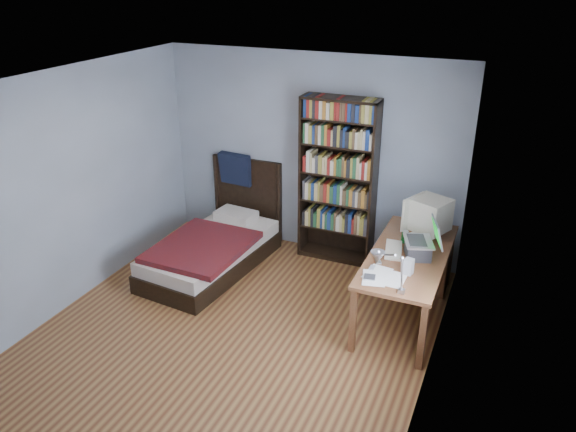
% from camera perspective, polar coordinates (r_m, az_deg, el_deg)
% --- Properties ---
extents(room, '(4.20, 4.24, 2.50)m').
position_cam_1_polar(room, '(5.19, -5.75, -0.47)').
color(room, brown).
rests_on(room, ground).
extents(desk, '(0.75, 1.73, 0.73)m').
position_cam_1_polar(desk, '(6.40, 12.87, -4.28)').
color(desk, brown).
rests_on(desk, floor).
extents(crt_monitor, '(0.50, 0.46, 0.44)m').
position_cam_1_polar(crt_monitor, '(6.15, 14.06, 0.13)').
color(crt_monitor, beige).
rests_on(crt_monitor, desk).
extents(laptop, '(0.45, 0.42, 0.43)m').
position_cam_1_polar(laptop, '(5.74, 13.27, -3.02)').
color(laptop, '#2D2D30').
rests_on(laptop, desk).
extents(desk_lamp, '(0.23, 0.51, 0.60)m').
position_cam_1_polar(desk_lamp, '(4.63, 9.53, -4.52)').
color(desk_lamp, '#99999E').
rests_on(desk_lamp, desk).
extents(keyboard, '(0.24, 0.44, 0.04)m').
position_cam_1_polar(keyboard, '(5.84, 10.66, -3.41)').
color(keyboard, '#BEB89E').
rests_on(keyboard, desk).
extents(speaker, '(0.09, 0.09, 0.16)m').
position_cam_1_polar(speaker, '(5.42, 12.16, -5.04)').
color(speaker, '#939396').
rests_on(speaker, desk).
extents(soda_can, '(0.07, 0.07, 0.13)m').
position_cam_1_polar(soda_can, '(6.02, 11.77, -2.08)').
color(soda_can, '#073919').
rests_on(soda_can, desk).
extents(mouse, '(0.06, 0.11, 0.04)m').
position_cam_1_polar(mouse, '(6.07, 12.54, -2.44)').
color(mouse, silver).
rests_on(mouse, desk).
extents(phone_silver, '(0.09, 0.11, 0.02)m').
position_cam_1_polar(phone_silver, '(5.61, 9.12, -4.54)').
color(phone_silver, '#ADADB1').
rests_on(phone_silver, desk).
extents(phone_grey, '(0.05, 0.09, 0.02)m').
position_cam_1_polar(phone_grey, '(5.48, 8.53, -5.24)').
color(phone_grey, '#939396').
rests_on(phone_grey, desk).
extents(external_drive, '(0.12, 0.12, 0.02)m').
position_cam_1_polar(external_drive, '(5.31, 8.28, -6.23)').
color(external_drive, '#939396').
rests_on(external_drive, desk).
extents(bookshelf, '(0.92, 0.30, 2.04)m').
position_cam_1_polar(bookshelf, '(6.79, 5.08, 3.53)').
color(bookshelf, black).
rests_on(bookshelf, floor).
extents(bed, '(1.10, 2.04, 1.16)m').
position_cam_1_polar(bed, '(6.93, -7.49, -3.05)').
color(bed, black).
rests_on(bed, floor).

